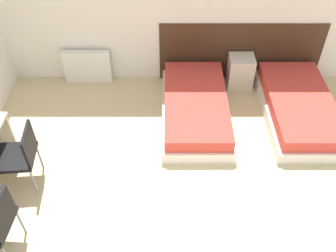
# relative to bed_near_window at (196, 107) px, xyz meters

# --- Properties ---
(wall_back) EXTENTS (6.09, 0.05, 2.70)m
(wall_back) POSITION_rel_bed_near_window_xyz_m (-0.41, 1.03, 1.17)
(wall_back) COLOR white
(wall_back) RESTS_ON ground_plane
(headboard_panel) EXTENTS (2.61, 0.03, 1.00)m
(headboard_panel) POSITION_rel_bed_near_window_xyz_m (0.76, 0.99, 0.32)
(headboard_panel) COLOR #382316
(headboard_panel) RESTS_ON ground_plane
(bed_near_window) EXTENTS (0.98, 1.91, 0.37)m
(bed_near_window) POSITION_rel_bed_near_window_xyz_m (0.00, 0.00, 0.00)
(bed_near_window) COLOR silver
(bed_near_window) RESTS_ON ground_plane
(bed_near_door) EXTENTS (0.98, 1.91, 0.37)m
(bed_near_door) POSITION_rel_bed_near_window_xyz_m (1.53, 0.00, 0.00)
(bed_near_door) COLOR silver
(bed_near_door) RESTS_ON ground_plane
(nightstand) EXTENTS (0.39, 0.35, 0.54)m
(nightstand) POSITION_rel_bed_near_window_xyz_m (0.76, 0.78, 0.09)
(nightstand) COLOR beige
(nightstand) RESTS_ON ground_plane
(radiator) EXTENTS (0.77, 0.12, 0.56)m
(radiator) POSITION_rel_bed_near_window_xyz_m (-1.73, 0.91, 0.10)
(radiator) COLOR silver
(radiator) RESTS_ON ground_plane
(chair_near_laptop) EXTENTS (0.50, 0.50, 0.86)m
(chair_near_laptop) POSITION_rel_bed_near_window_xyz_m (-2.17, -1.22, 0.32)
(chair_near_laptop) COLOR black
(chair_near_laptop) RESTS_ON ground_plane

